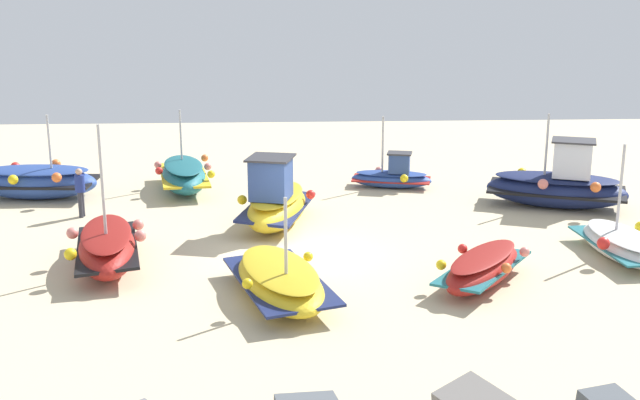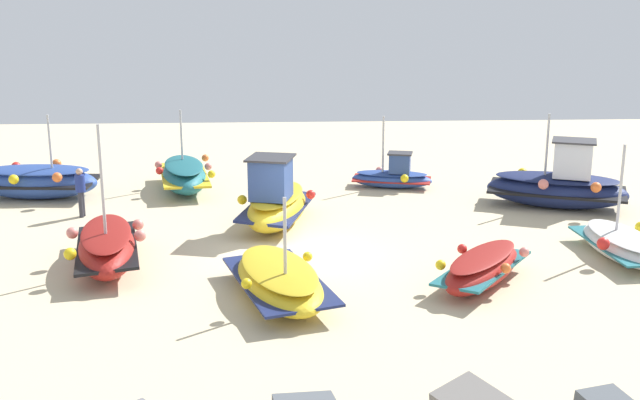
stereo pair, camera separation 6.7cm
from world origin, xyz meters
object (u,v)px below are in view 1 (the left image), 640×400
object	(u,v)px
fishing_boat_7	(36,181)
fishing_boat_0	(276,202)
fishing_boat_8	(280,280)
fishing_boat_2	(107,247)
fishing_boat_5	(622,244)
person_walking	(80,189)
fishing_boat_3	(558,186)
fishing_boat_6	(184,175)
fishing_boat_4	(392,176)
fishing_boat_1	(483,267)

from	to	relation	value
fishing_boat_7	fishing_boat_0	bearing A→B (deg)	160.22
fishing_boat_0	fishing_boat_8	size ratio (longest dim) A/B	0.99
fishing_boat_2	fishing_boat_5	size ratio (longest dim) A/B	1.19
fishing_boat_0	person_walking	distance (m)	6.50
fishing_boat_3	fishing_boat_6	world-z (taller)	fishing_boat_3
fishing_boat_2	fishing_boat_3	bearing A→B (deg)	-81.23
fishing_boat_7	fishing_boat_8	distance (m)	13.22
fishing_boat_3	fishing_boat_2	bearing A→B (deg)	-137.73
fishing_boat_2	fishing_boat_7	world-z (taller)	fishing_boat_2
fishing_boat_0	person_walking	size ratio (longest dim) A/B	2.79
fishing_boat_5	fishing_boat_8	distance (m)	9.77
fishing_boat_2	fishing_boat_4	distance (m)	12.25
person_walking	fishing_boat_7	bearing A→B (deg)	137.77
fishing_boat_6	fishing_boat_8	world-z (taller)	fishing_boat_6
fishing_boat_3	fishing_boat_8	xyz separation A→B (m)	(9.55, 7.80, -0.31)
fishing_boat_1	person_walking	world-z (taller)	person_walking
fishing_boat_7	fishing_boat_6	bearing A→B (deg)	-164.23
fishing_boat_5	person_walking	size ratio (longest dim) A/B	2.35
fishing_boat_7	person_walking	world-z (taller)	fishing_boat_7
fishing_boat_8	fishing_boat_4	bearing A→B (deg)	-38.13
fishing_boat_5	fishing_boat_4	bearing A→B (deg)	-151.82
fishing_boat_4	person_walking	size ratio (longest dim) A/B	1.97
fishing_boat_3	fishing_boat_6	size ratio (longest dim) A/B	1.10
fishing_boat_3	fishing_boat_6	distance (m)	13.44
fishing_boat_7	fishing_boat_5	bearing A→B (deg)	162.38
person_walking	fishing_boat_3	bearing A→B (deg)	8.94
fishing_boat_4	person_walking	distance (m)	11.30
fishing_boat_0	fishing_boat_6	xyz separation A→B (m)	(3.44, -4.92, -0.20)
fishing_boat_4	person_walking	bearing A→B (deg)	-148.42
fishing_boat_1	fishing_boat_0	bearing A→B (deg)	80.09
fishing_boat_1	fishing_boat_4	size ratio (longest dim) A/B	1.15
fishing_boat_8	person_walking	size ratio (longest dim) A/B	2.82
fishing_boat_0	fishing_boat_1	world-z (taller)	fishing_boat_0
fishing_boat_5	fishing_boat_7	bearing A→B (deg)	-115.80
fishing_boat_4	fishing_boat_8	world-z (taller)	fishing_boat_4
fishing_boat_6	fishing_boat_4	bearing A→B (deg)	79.18
fishing_boat_3	fishing_boat_7	xyz separation A→B (m)	(18.17, -2.21, -0.13)
fishing_boat_1	fishing_boat_4	bearing A→B (deg)	40.96
fishing_boat_7	person_walking	bearing A→B (deg)	135.24
fishing_boat_3	fishing_boat_4	bearing A→B (deg)	170.88
fishing_boat_6	fishing_boat_8	bearing A→B (deg)	7.47
fishing_boat_7	fishing_boat_1	bearing A→B (deg)	150.56
fishing_boat_3	fishing_boat_5	size ratio (longest dim) A/B	1.32
fishing_boat_5	fishing_boat_7	world-z (taller)	fishing_boat_5
fishing_boat_1	fishing_boat_7	distance (m)	16.61
fishing_boat_4	fishing_boat_8	bearing A→B (deg)	-98.00
person_walking	fishing_boat_0	bearing A→B (deg)	-4.49
fishing_boat_3	fishing_boat_7	bearing A→B (deg)	-165.40
fishing_boat_6	fishing_boat_7	xyz separation A→B (m)	(5.11, 0.97, 0.05)
fishing_boat_8	fishing_boat_2	bearing A→B (deg)	45.05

